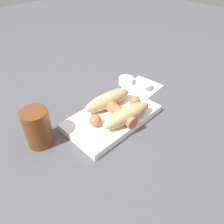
% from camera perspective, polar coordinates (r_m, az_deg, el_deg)
% --- Properties ---
extents(ground_plane, '(3.00, 3.00, 0.00)m').
position_cam_1_polar(ground_plane, '(0.63, 0.00, -2.17)').
color(ground_plane, '#4C4C51').
extents(food_tray, '(0.27, 0.15, 0.02)m').
position_cam_1_polar(food_tray, '(0.62, 0.00, -1.45)').
color(food_tray, white).
rests_on(food_tray, ground_plane).
extents(bread_roll, '(0.17, 0.15, 0.05)m').
position_cam_1_polar(bread_roll, '(0.60, 1.32, 1.26)').
color(bread_roll, tan).
rests_on(bread_roll, food_tray).
extents(sausage, '(0.17, 0.14, 0.03)m').
position_cam_1_polar(sausage, '(0.60, 1.18, 0.39)').
color(sausage, '#B26642').
rests_on(sausage, food_tray).
extents(pickled_veggies, '(0.07, 0.07, 0.00)m').
position_cam_1_polar(pickled_veggies, '(0.69, 1.60, 4.60)').
color(pickled_veggies, orange).
rests_on(pickled_veggies, food_tray).
extents(napkin, '(0.11, 0.11, 0.00)m').
position_cam_1_polar(napkin, '(0.78, 8.06, 6.68)').
color(napkin, white).
rests_on(napkin, ground_plane).
extents(condiment_cup_near, '(0.05, 0.05, 0.02)m').
position_cam_1_polar(condiment_cup_near, '(0.76, 8.16, 6.52)').
color(condiment_cup_near, white).
rests_on(condiment_cup_near, ground_plane).
extents(condiment_cup_far, '(0.05, 0.05, 0.02)m').
position_cam_1_polar(condiment_cup_far, '(0.79, 3.66, 8.04)').
color(condiment_cup_far, white).
rests_on(condiment_cup_far, ground_plane).
extents(drink_glass, '(0.07, 0.07, 0.10)m').
position_cam_1_polar(drink_glass, '(0.56, -18.86, -3.92)').
color(drink_glass, brown).
rests_on(drink_glass, ground_plane).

